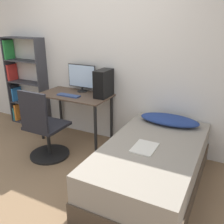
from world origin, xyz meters
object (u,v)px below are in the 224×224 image
object	(u,v)px
monitor	(82,77)
pc_tower	(104,83)
bookshelf	(23,85)
office_chair	(45,133)
bed	(151,166)
keyboard	(69,95)

from	to	relation	value
monitor	pc_tower	world-z (taller)	monitor
bookshelf	monitor	size ratio (longest dim) A/B	3.16
office_chair	bed	xyz separation A→B (m)	(1.53, 0.05, -0.11)
office_chair	bookshelf	bearing A→B (deg)	144.82
keyboard	pc_tower	size ratio (longest dim) A/B	0.91
bed	keyboard	bearing A→B (deg)	161.17
bed	keyboard	size ratio (longest dim) A/B	5.07
office_chair	monitor	world-z (taller)	monitor
bookshelf	monitor	distance (m)	1.29
bookshelf	bed	distance (m)	2.89
monitor	office_chair	bearing A→B (deg)	-93.71
pc_tower	bookshelf	bearing A→B (deg)	177.84
bookshelf	keyboard	distance (m)	1.27
monitor	bookshelf	bearing A→B (deg)	-178.84
office_chair	bed	bearing A→B (deg)	1.78
office_chair	pc_tower	xyz separation A→B (m)	(0.50, 0.79, 0.58)
bookshelf	bed	xyz separation A→B (m)	(2.74, -0.81, -0.46)
office_chair	bed	distance (m)	1.53
bookshelf	keyboard	size ratio (longest dim) A/B	4.27
bed	keyboard	distance (m)	1.67
bookshelf	bed	bearing A→B (deg)	-16.39
monitor	bed	bearing A→B (deg)	-29.48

